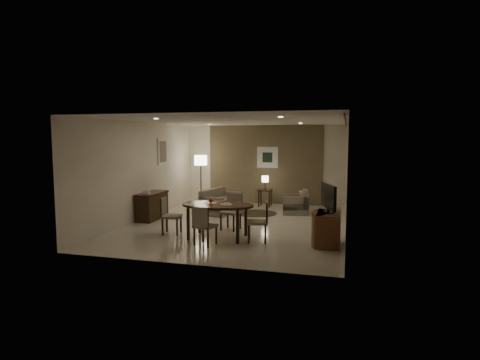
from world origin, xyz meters
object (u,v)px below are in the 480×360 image
(armchair, at_px, (295,202))
(console_desk, at_px, (152,206))
(tv_cabinet, at_px, (329,229))
(chair_near, at_px, (205,226))
(chair_left, at_px, (172,216))
(chair_far, at_px, (231,212))
(side_table, at_px, (265,198))
(sofa, at_px, (222,201))
(chair_right, at_px, (257,222))
(floor_lamp, at_px, (201,180))
(dining_table, at_px, (218,221))

(armchair, bearing_deg, console_desk, -72.08)
(armchair, bearing_deg, tv_cabinet, 9.63)
(chair_near, height_order, chair_left, chair_left)
(armchair, bearing_deg, chair_far, -35.32)
(chair_near, xyz_separation_m, side_table, (0.26, 5.07, -0.14))
(chair_near, bearing_deg, sofa, -64.79)
(side_table, bearing_deg, armchair, -41.40)
(console_desk, xyz_separation_m, chair_right, (3.37, -1.63, 0.07))
(chair_right, relative_size, armchair, 1.13)
(tv_cabinet, distance_m, chair_far, 2.55)
(chair_far, bearing_deg, side_table, 99.51)
(sofa, relative_size, floor_lamp, 0.91)
(chair_near, relative_size, chair_right, 0.93)
(side_table, bearing_deg, sofa, -126.99)
(console_desk, relative_size, chair_right, 1.34)
(dining_table, xyz_separation_m, chair_far, (0.05, 0.86, 0.06))
(console_desk, relative_size, chair_near, 1.44)
(dining_table, distance_m, floor_lamp, 4.61)
(tv_cabinet, xyz_separation_m, chair_far, (-2.41, 0.83, 0.09))
(tv_cabinet, height_order, chair_left, chair_left)
(console_desk, relative_size, side_table, 2.12)
(armchair, bearing_deg, chair_near, -27.64)
(dining_table, relative_size, chair_far, 1.86)
(chair_near, distance_m, chair_far, 1.52)
(console_desk, bearing_deg, floor_lamp, 79.76)
(dining_table, distance_m, chair_far, 0.87)
(sofa, distance_m, side_table, 1.77)
(armchair, distance_m, floor_lamp, 3.40)
(chair_near, height_order, side_table, chair_near)
(dining_table, relative_size, chair_right, 1.84)
(chair_near, distance_m, armchair, 4.30)
(tv_cabinet, bearing_deg, dining_table, -179.30)
(chair_far, distance_m, armchair, 2.86)
(armchair, distance_m, side_table, 1.51)
(chair_right, height_order, side_table, chair_right)
(console_desk, height_order, armchair, console_desk)
(chair_right, bearing_deg, dining_table, -107.34)
(chair_right, xyz_separation_m, armchair, (0.39, 3.52, -0.10))
(floor_lamp, bearing_deg, chair_near, -68.42)
(chair_near, relative_size, armchair, 1.06)
(tv_cabinet, bearing_deg, chair_left, 179.32)
(tv_cabinet, bearing_deg, chair_far, 160.86)
(chair_far, height_order, floor_lamp, floor_lamp)
(floor_lamp, bearing_deg, sofa, -46.21)
(armchair, bearing_deg, dining_table, -30.05)
(tv_cabinet, distance_m, chair_near, 2.61)
(chair_left, bearing_deg, console_desk, 32.12)
(sofa, xyz_separation_m, floor_lamp, (-1.09, 1.14, 0.48))
(sofa, xyz_separation_m, side_table, (1.06, 1.41, -0.08))
(sofa, bearing_deg, console_desk, 141.73)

